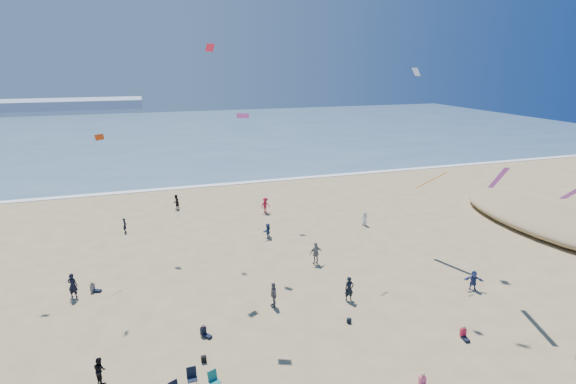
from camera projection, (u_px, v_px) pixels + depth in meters
name	position (u px, v px, depth m)	size (l,w,h in m)	color
ocean	(168.00, 134.00, 107.25)	(220.00, 100.00, 0.06)	#476B84
surf_line	(191.00, 187.00, 61.56)	(220.00, 1.20, 0.08)	white
standing_flyers	(255.00, 255.00, 37.80)	(35.84, 36.63, 1.93)	#B51932
seated_group	(317.00, 352.00, 25.91)	(23.33, 25.33, 0.84)	white
chair_cluster	(194.00, 384.00, 23.24)	(2.79, 1.51, 1.00)	black
black_backpack	(204.00, 359.00, 25.64)	(0.30, 0.22, 0.38)	black
navy_bag	(349.00, 321.00, 29.49)	(0.28, 0.18, 0.34)	black
kites_aloft	(373.00, 69.00, 31.95)	(33.88, 37.47, 29.57)	purple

